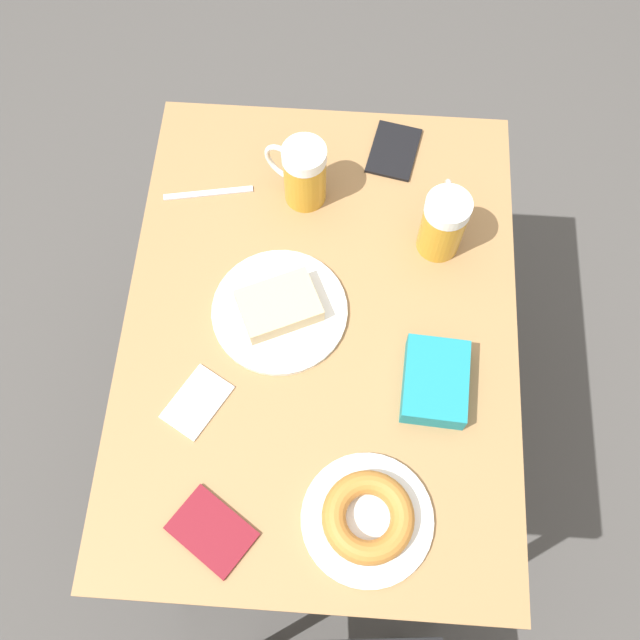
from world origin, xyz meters
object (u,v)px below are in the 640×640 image
at_px(blue_pouch, 435,382).
at_px(plate_with_cake, 279,309).
at_px(napkin_folded, 197,402).
at_px(plate_with_donut, 368,518).
at_px(passport_far_edge, 394,151).
at_px(fork, 208,193).
at_px(beer_mug_left, 443,223).
at_px(beer_mug_center, 303,173).
at_px(passport_near_edge, 212,531).

bearing_deg(blue_pouch, plate_with_cake, -23.56).
relative_size(napkin_folded, blue_pouch, 0.90).
height_order(plate_with_cake, napkin_folded, plate_with_cake).
relative_size(plate_with_cake, blue_pouch, 1.61).
relative_size(plate_with_donut, passport_far_edge, 1.49).
bearing_deg(plate_with_donut, passport_far_edge, -91.88).
distance_m(napkin_folded, fork, 0.42).
bearing_deg(napkin_folded, passport_far_edge, -120.60).
xyz_separation_m(napkin_folded, passport_far_edge, (-0.32, -0.54, 0.00)).
xyz_separation_m(beer_mug_left, fork, (0.44, -0.08, -0.07)).
distance_m(beer_mug_center, fork, 0.20).
relative_size(plate_with_cake, passport_far_edge, 1.71).
relative_size(plate_with_donut, passport_near_edge, 1.37).
height_order(passport_near_edge, passport_far_edge, same).
bearing_deg(plate_with_cake, plate_with_donut, 115.98).
relative_size(plate_with_donut, beer_mug_center, 1.50).
xyz_separation_m(plate_with_cake, beer_mug_center, (-0.02, -0.25, 0.06)).
bearing_deg(plate_with_donut, fork, -60.75).
height_order(beer_mug_left, blue_pouch, beer_mug_left).
bearing_deg(fork, plate_with_cake, 123.68).
bearing_deg(passport_near_edge, plate_with_cake, -100.70).
bearing_deg(plate_with_donut, passport_near_edge, 8.10).
height_order(napkin_folded, passport_far_edge, passport_far_edge).
distance_m(plate_with_cake, beer_mug_center, 0.26).
xyz_separation_m(beer_mug_center, passport_far_edge, (-0.17, -0.11, -0.07)).
height_order(beer_mug_center, passport_far_edge, beer_mug_center).
bearing_deg(passport_near_edge, plate_with_donut, -171.90).
relative_size(napkin_folded, passport_far_edge, 0.96).
distance_m(beer_mug_center, passport_far_edge, 0.21).
relative_size(passport_far_edge, blue_pouch, 0.94).
bearing_deg(plate_with_donut, napkin_folded, -30.46).
xyz_separation_m(fork, blue_pouch, (-0.43, 0.36, 0.02)).
bearing_deg(beer_mug_center, beer_mug_left, 161.00).
relative_size(plate_with_donut, fork, 1.23).
bearing_deg(plate_with_cake, beer_mug_center, -95.51).
bearing_deg(passport_near_edge, napkin_folded, -76.01).
xyz_separation_m(beer_mug_left, napkin_folded, (0.40, 0.34, -0.07)).
distance_m(beer_mug_left, beer_mug_center, 0.27).
relative_size(beer_mug_left, napkin_folded, 1.04).
height_order(napkin_folded, blue_pouch, blue_pouch).
xyz_separation_m(plate_with_cake, fork, (0.16, -0.24, -0.01)).
bearing_deg(blue_pouch, fork, -39.60).
distance_m(plate_with_donut, passport_near_edge, 0.25).
height_order(napkin_folded, fork, same).
distance_m(beer_mug_center, blue_pouch, 0.45).
height_order(beer_mug_left, passport_near_edge, beer_mug_left).
distance_m(plate_with_donut, beer_mug_center, 0.62).
height_order(fork, passport_far_edge, passport_far_edge).
distance_m(beer_mug_center, passport_near_edge, 0.64).
bearing_deg(fork, blue_pouch, 140.40).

